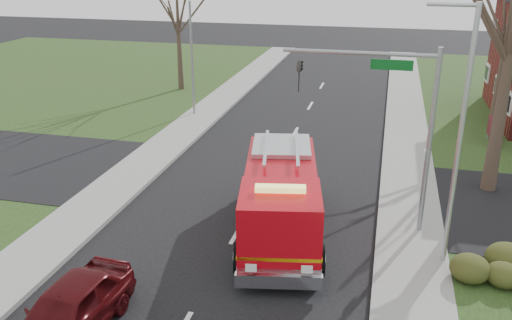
# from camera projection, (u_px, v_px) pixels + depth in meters

# --- Properties ---
(ground) EXTENTS (120.00, 120.00, 0.00)m
(ground) POSITION_uv_depth(u_px,v_px,m) (238.00, 231.00, 20.08)
(ground) COLOR black
(ground) RESTS_ON ground
(sidewalk_right) EXTENTS (2.40, 80.00, 0.15)m
(sidewalk_right) POSITION_uv_depth(u_px,v_px,m) (411.00, 250.00, 18.66)
(sidewalk_right) COLOR gray
(sidewalk_right) RESTS_ON ground
(sidewalk_left) EXTENTS (2.40, 80.00, 0.15)m
(sidewalk_left) POSITION_uv_depth(u_px,v_px,m) (87.00, 211.00, 21.44)
(sidewalk_left) COLOR gray
(sidewalk_left) RESTS_ON ground
(health_center_sign) EXTENTS (0.12, 2.00, 1.40)m
(health_center_sign) POSITION_uv_depth(u_px,v_px,m) (492.00, 129.00, 28.73)
(health_center_sign) COLOR #52131D
(health_center_sign) RESTS_ON ground
(hedge_corner) EXTENTS (2.80, 2.00, 0.90)m
(hedge_corner) POSITION_uv_depth(u_px,v_px,m) (506.00, 263.00, 16.95)
(hedge_corner) COLOR #2E3613
(hedge_corner) RESTS_ON lawn_right
(bare_tree_far) EXTENTS (5.25, 5.25, 10.50)m
(bare_tree_far) POSITION_uv_depth(u_px,v_px,m) (511.00, 16.00, 28.87)
(bare_tree_far) COLOR #3D2F24
(bare_tree_far) RESTS_ON ground
(bare_tree_left) EXTENTS (4.50, 4.50, 9.00)m
(bare_tree_left) POSITION_uv_depth(u_px,v_px,m) (178.00, 14.00, 38.43)
(bare_tree_left) COLOR #3D2F24
(bare_tree_left) RESTS_ON ground
(traffic_signal_mast) EXTENTS (5.29, 0.18, 6.80)m
(traffic_signal_mast) POSITION_uv_depth(u_px,v_px,m) (394.00, 107.00, 18.57)
(traffic_signal_mast) COLOR gray
(traffic_signal_mast) RESTS_ON ground
(streetlight_pole) EXTENTS (1.48, 0.16, 8.40)m
(streetlight_pole) POSITION_uv_depth(u_px,v_px,m) (459.00, 133.00, 16.39)
(streetlight_pole) COLOR #B7BABF
(streetlight_pole) RESTS_ON ground
(utility_pole_far) EXTENTS (0.14, 0.14, 7.00)m
(utility_pole_far) POSITION_uv_depth(u_px,v_px,m) (192.00, 60.00, 33.02)
(utility_pole_far) COLOR gray
(utility_pole_far) RESTS_ON ground
(fire_engine) EXTENTS (4.05, 7.90, 3.04)m
(fire_engine) POSITION_uv_depth(u_px,v_px,m) (280.00, 202.00, 19.24)
(fire_engine) COLOR #B50812
(fire_engine) RESTS_ON ground
(parked_car_maroon) EXTENTS (2.14, 4.64, 1.54)m
(parked_car_maroon) POSITION_uv_depth(u_px,v_px,m) (68.00, 311.00, 14.36)
(parked_car_maroon) COLOR #430A0D
(parked_car_maroon) RESTS_ON ground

